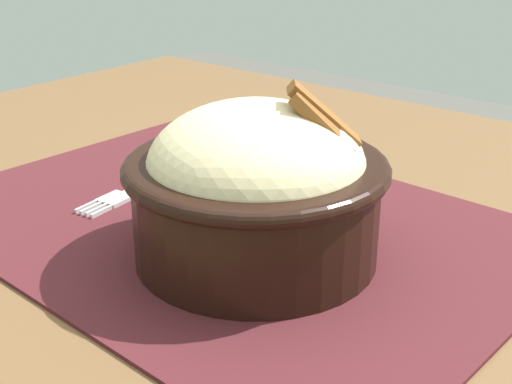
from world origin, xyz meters
TOP-DOWN VIEW (x-y plane):
  - table at (0.00, 0.00)m, footprint 1.10×0.79m
  - placemat at (0.04, 0.03)m, footprint 0.49×0.35m
  - bowl at (-0.02, 0.06)m, footprint 0.19×0.19m
  - fork at (0.14, 0.04)m, footprint 0.03×0.13m

SIDE VIEW (x-z plane):
  - table at x=0.00m, z-range 0.29..1.01m
  - placemat at x=0.04m, z-range 0.72..0.72m
  - fork at x=0.14m, z-range 0.72..0.73m
  - bowl at x=-0.02m, z-range 0.71..0.84m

